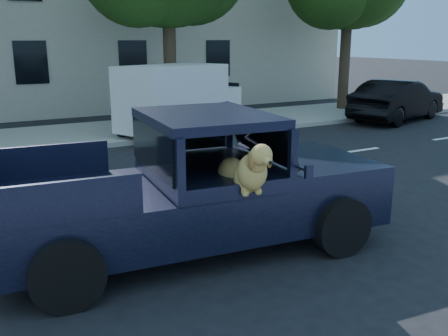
# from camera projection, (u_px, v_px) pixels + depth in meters

# --- Properties ---
(ground) EXTENTS (120.00, 120.00, 0.00)m
(ground) POSITION_uv_depth(u_px,v_px,m) (117.00, 252.00, 7.42)
(ground) COLOR black
(ground) RESTS_ON ground
(far_sidewalk) EXTENTS (60.00, 4.00, 0.15)m
(far_sidewalk) POSITION_uv_depth(u_px,v_px,m) (25.00, 140.00, 15.18)
(far_sidewalk) COLOR gray
(far_sidewalk) RESTS_ON ground
(lane_stripes) EXTENTS (21.60, 0.14, 0.01)m
(lane_stripes) POSITION_uv_depth(u_px,v_px,m) (158.00, 179.00, 11.23)
(lane_stripes) COLOR silver
(lane_stripes) RESTS_ON ground
(building_main) EXTENTS (26.00, 6.00, 9.00)m
(building_main) POSITION_uv_depth(u_px,v_px,m) (64.00, 5.00, 21.65)
(building_main) COLOR beige
(building_main) RESTS_ON ground
(pickup_truck) EXTENTS (5.87, 3.17, 2.04)m
(pickup_truck) POSITION_uv_depth(u_px,v_px,m) (185.00, 206.00, 7.35)
(pickup_truck) COLOR black
(pickup_truck) RESTS_ON ground
(mail_truck) EXTENTS (4.56, 3.46, 2.28)m
(mail_truck) POSITION_uv_depth(u_px,v_px,m) (179.00, 106.00, 15.86)
(mail_truck) COLOR silver
(mail_truck) RESTS_ON ground
(parked_sedan) EXTENTS (2.89, 5.01, 1.56)m
(parked_sedan) POSITION_uv_depth(u_px,v_px,m) (398.00, 100.00, 19.03)
(parked_sedan) COLOR black
(parked_sedan) RESTS_ON ground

